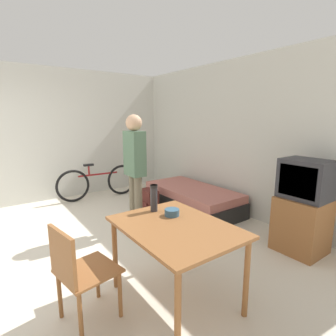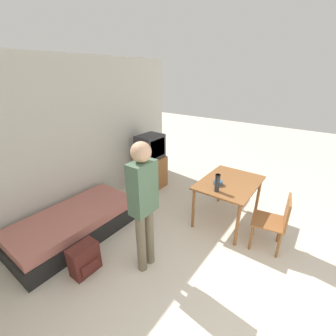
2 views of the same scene
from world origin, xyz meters
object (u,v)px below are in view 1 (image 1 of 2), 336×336
(person_standing, at_px, (135,164))
(wooden_chair, at_px, (78,270))
(mate_bowl, at_px, (172,212))
(dining_table, at_px, (176,235))
(bicycle, at_px, (98,182))
(thermos_flask, at_px, (154,197))
(daybed, at_px, (192,199))
(tv, at_px, (303,209))
(backpack, at_px, (149,201))

(person_standing, bearing_deg, wooden_chair, -43.39)
(mate_bowl, bearing_deg, dining_table, -28.54)
(bicycle, height_order, person_standing, person_standing)
(wooden_chair, xyz_separation_m, thermos_flask, (-0.18, 0.86, 0.41))
(daybed, relative_size, tv, 1.58)
(daybed, relative_size, wooden_chair, 2.20)
(tv, height_order, person_standing, person_standing)
(daybed, bearing_deg, mate_bowl, -46.10)
(thermos_flask, bearing_deg, daybed, 128.63)
(thermos_flask, distance_m, backpack, 2.12)
(tv, xyz_separation_m, bicycle, (-3.71, -1.28, -0.23))
(daybed, relative_size, mate_bowl, 13.13)
(daybed, height_order, wooden_chair, wooden_chair)
(dining_table, bearing_deg, backpack, 154.44)
(backpack, bearing_deg, wooden_chair, -44.05)
(wooden_chair, relative_size, bicycle, 0.50)
(tv, bearing_deg, mate_bowl, -102.79)
(tv, bearing_deg, person_standing, -141.48)
(wooden_chair, height_order, bicycle, wooden_chair)
(dining_table, distance_m, mate_bowl, 0.27)
(person_standing, bearing_deg, thermos_flask, -19.75)
(thermos_flask, bearing_deg, dining_table, -5.37)
(daybed, height_order, person_standing, person_standing)
(bicycle, bearing_deg, mate_bowl, -8.50)
(person_standing, xyz_separation_m, mate_bowl, (1.39, -0.35, -0.24))
(dining_table, xyz_separation_m, mate_bowl, (-0.21, 0.11, 0.12))
(wooden_chair, xyz_separation_m, mate_bowl, (0.03, 0.93, 0.30))
(tv, relative_size, wooden_chair, 1.39)
(daybed, height_order, bicycle, bicycle)
(tv, height_order, backpack, tv)
(person_standing, relative_size, backpack, 4.18)
(daybed, distance_m, thermos_flask, 2.33)
(person_standing, bearing_deg, bicycle, 175.63)
(dining_table, xyz_separation_m, backpack, (-2.15, 1.03, -0.46))
(thermos_flask, relative_size, mate_bowl, 1.93)
(wooden_chair, relative_size, person_standing, 0.49)
(wooden_chair, bearing_deg, dining_table, 73.60)
(dining_table, xyz_separation_m, thermos_flask, (-0.42, 0.04, 0.24))
(daybed, height_order, thermos_flask, thermos_flask)
(tv, xyz_separation_m, mate_bowl, (-0.40, -1.77, 0.22))
(backpack, bearing_deg, bicycle, -162.78)
(thermos_flask, xyz_separation_m, backpack, (-1.73, 0.99, -0.70))
(tv, relative_size, backpack, 2.88)
(wooden_chair, xyz_separation_m, backpack, (-1.91, 1.85, -0.29))
(daybed, xyz_separation_m, backpack, (-0.34, -0.75, 0.00))
(person_standing, bearing_deg, dining_table, -16.12)
(bicycle, bearing_deg, tv, 19.01)
(bicycle, height_order, mate_bowl, mate_bowl)
(wooden_chair, bearing_deg, mate_bowl, 88.10)
(mate_bowl, bearing_deg, bicycle, 171.50)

